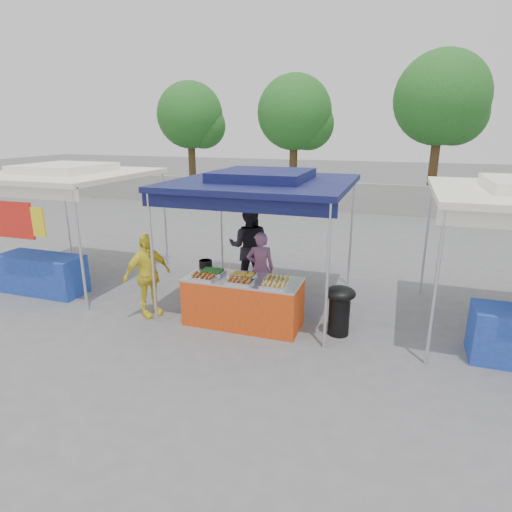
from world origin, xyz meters
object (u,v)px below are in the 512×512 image
(helper_man, at_px, (249,247))
(customer_person, at_px, (147,275))
(vendor_woman, at_px, (260,269))
(vendor_table, at_px, (243,301))
(cooking_pot, at_px, (206,264))
(wok_burner, at_px, (340,306))

(helper_man, xyz_separation_m, customer_person, (-1.26, -1.94, -0.14))
(vendor_woman, height_order, customer_person, customer_person)
(vendor_table, relative_size, customer_person, 1.29)
(cooking_pot, relative_size, vendor_woman, 0.16)
(vendor_woman, bearing_deg, vendor_table, 71.80)
(vendor_table, height_order, wok_burner, same)
(vendor_table, distance_m, cooking_pot, 1.04)
(helper_man, height_order, customer_person, helper_man)
(wok_burner, xyz_separation_m, helper_man, (-2.15, 1.59, 0.41))
(vendor_woman, xyz_separation_m, helper_man, (-0.51, 0.80, 0.19))
(vendor_woman, bearing_deg, cooking_pot, 17.32)
(wok_burner, bearing_deg, vendor_woman, 162.19)
(wok_burner, bearing_deg, helper_man, 151.46)
(vendor_table, bearing_deg, cooking_pot, 158.62)
(cooking_pot, distance_m, wok_burner, 2.54)
(cooking_pot, height_order, wok_burner, cooking_pot)
(vendor_table, height_order, customer_person, customer_person)
(cooking_pot, bearing_deg, wok_burner, -4.24)
(vendor_table, xyz_separation_m, helper_man, (-0.51, 1.74, 0.49))
(vendor_woman, distance_m, helper_man, 0.97)
(vendor_table, bearing_deg, vendor_woman, 89.61)
(vendor_table, xyz_separation_m, cooking_pot, (-0.85, 0.33, 0.49))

